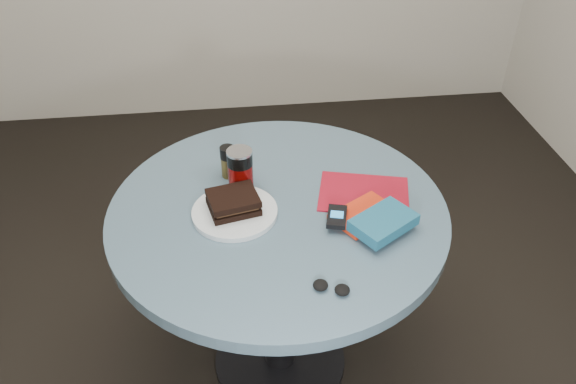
{
  "coord_description": "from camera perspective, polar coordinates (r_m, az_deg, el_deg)",
  "views": [
    {
      "loc": [
        -0.13,
        -1.29,
        1.78
      ],
      "look_at": [
        0.03,
        0.0,
        0.8
      ],
      "focal_mm": 35.0,
      "sensor_mm": 36.0,
      "label": 1
    }
  ],
  "objects": [
    {
      "name": "pepper_grinder",
      "position": [
        1.76,
        -6.11,
        3.11
      ],
      "size": [
        0.05,
        0.05,
        0.11
      ],
      "color": "#453F1D",
      "rests_on": "table"
    },
    {
      "name": "soda_can",
      "position": [
        1.68,
        -4.86,
        2.14
      ],
      "size": [
        0.08,
        0.08,
        0.14
      ],
      "color": "#580504",
      "rests_on": "table"
    },
    {
      "name": "headphones",
      "position": [
        1.41,
        4.43,
        -9.66
      ],
      "size": [
        0.1,
        0.07,
        0.02
      ],
      "color": "black",
      "rests_on": "table"
    },
    {
      "name": "red_book",
      "position": [
        1.62,
        7.74,
        -2.28
      ],
      "size": [
        0.22,
        0.2,
        0.02
      ],
      "primitive_type": "cube",
      "rotation": [
        0.0,
        0.0,
        0.55
      ],
      "color": "red",
      "rests_on": "magazine"
    },
    {
      "name": "sandwich",
      "position": [
        1.61,
        -5.58,
        -1.03
      ],
      "size": [
        0.16,
        0.14,
        0.05
      ],
      "color": "black",
      "rests_on": "plate"
    },
    {
      "name": "plate",
      "position": [
        1.63,
        -5.43,
        -2.06
      ],
      "size": [
        0.29,
        0.29,
        0.02
      ],
      "primitive_type": "cylinder",
      "rotation": [
        0.0,
        0.0,
        0.19
      ],
      "color": "silver",
      "rests_on": "table"
    },
    {
      "name": "magazine",
      "position": [
        1.71,
        7.7,
        -0.19
      ],
      "size": [
        0.31,
        0.26,
        0.0
      ],
      "primitive_type": "cube",
      "rotation": [
        0.0,
        0.0,
        -0.25
      ],
      "color": "maroon",
      "rests_on": "table"
    },
    {
      "name": "novel",
      "position": [
        1.56,
        9.67,
        -3.06
      ],
      "size": [
        0.21,
        0.19,
        0.03
      ],
      "primitive_type": "cube",
      "rotation": [
        0.0,
        0.0,
        0.57
      ],
      "color": "navy",
      "rests_on": "red_book"
    },
    {
      "name": "table",
      "position": [
        1.76,
        -0.97,
        -5.6
      ],
      "size": [
        1.0,
        1.0,
        0.75
      ],
      "color": "black",
      "rests_on": "ground"
    },
    {
      "name": "ground",
      "position": [
        2.2,
        -0.81,
        -16.86
      ],
      "size": [
        4.0,
        4.0,
        0.0
      ],
      "primitive_type": "plane",
      "color": "black",
      "rests_on": "ground"
    },
    {
      "name": "mp3_player",
      "position": [
        1.58,
        4.99,
        -2.52
      ],
      "size": [
        0.08,
        0.1,
        0.02
      ],
      "color": "black",
      "rests_on": "red_book"
    }
  ]
}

